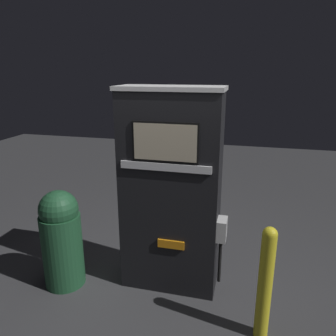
% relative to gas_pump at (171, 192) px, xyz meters
% --- Properties ---
extents(ground_plane, '(14.00, 14.00, 0.00)m').
position_rel_gas_pump_xyz_m(ground_plane, '(-0.00, -0.20, -1.03)').
color(ground_plane, '#38383A').
extents(gas_pump, '(1.06, 0.44, 2.05)m').
position_rel_gas_pump_xyz_m(gas_pump, '(0.00, 0.00, 0.00)').
color(gas_pump, black).
rests_on(gas_pump, ground_plane).
extents(safety_bollard, '(0.12, 0.12, 1.02)m').
position_rel_gas_pump_xyz_m(safety_bollard, '(0.92, -0.53, -0.49)').
color(safety_bollard, yellow).
rests_on(safety_bollard, ground_plane).
extents(trash_bin, '(0.41, 0.41, 1.04)m').
position_rel_gas_pump_xyz_m(trash_bin, '(-1.08, -0.29, -0.50)').
color(trash_bin, '#1E4C2D').
rests_on(trash_bin, ground_plane).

